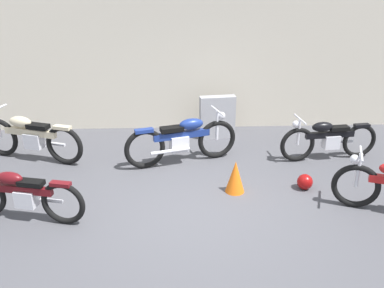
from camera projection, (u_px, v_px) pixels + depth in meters
The scene contains 9 objects.
ground_plane at pixel (197, 209), 6.47m from camera, with size 40.00×40.00×0.00m, color #47474C.
building_wall at pixel (189, 58), 9.29m from camera, with size 18.00×0.30×3.18m, color beige.
stone_marker at pixel (217, 117), 9.03m from camera, with size 0.76×0.20×0.93m, color #9E9EA3.
helmet at pixel (305, 182), 7.03m from camera, with size 0.26×0.26×0.26m, color maroon.
traffic_cone at pixel (235, 177), 6.89m from camera, with size 0.32×0.32×0.55m, color orange.
motorcycle_cream at pixel (30, 137), 7.97m from camera, with size 2.10×0.92×0.98m.
motorcycle_maroon at pixel (22, 194), 6.08m from camera, with size 1.88×0.66×0.86m.
motorcycle_black at pixel (328, 139), 8.01m from camera, with size 1.94×0.54×0.87m.
motorcycle_blue at pixel (183, 140), 7.84m from camera, with size 2.12×0.86×0.98m.
Camera 1 is at (-0.31, -5.55, 3.47)m, focal length 39.19 mm.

